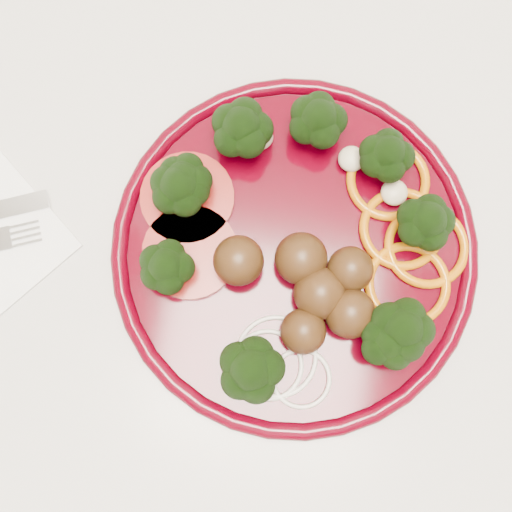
# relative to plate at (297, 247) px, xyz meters

# --- Properties ---
(counter) EXTENTS (2.40, 0.60, 0.90)m
(counter) POSITION_rel_plate_xyz_m (0.16, 0.00, -0.47)
(counter) COLOR silver
(counter) RESTS_ON ground
(plate) EXTENTS (0.30, 0.30, 0.06)m
(plate) POSITION_rel_plate_xyz_m (0.00, 0.00, 0.00)
(plate) COLOR #3F000B
(plate) RESTS_ON counter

